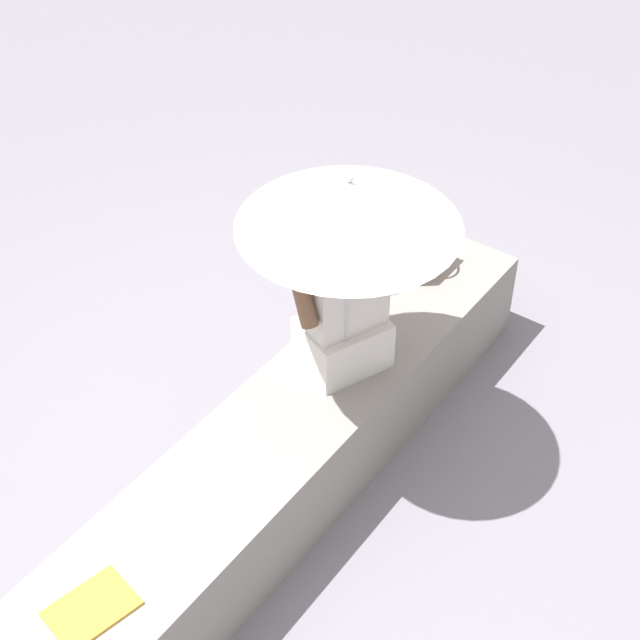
{
  "coord_description": "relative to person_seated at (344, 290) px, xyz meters",
  "views": [
    {
      "loc": [
        2.17,
        1.69,
        3.25
      ],
      "look_at": [
        -0.17,
        -0.0,
        0.79
      ],
      "focal_mm": 54.34,
      "sensor_mm": 36.0,
      "label": 1
    }
  ],
  "objects": [
    {
      "name": "ground_plane",
      "position": [
        0.34,
        0.01,
        -0.83
      ],
      "size": [
        14.0,
        14.0,
        0.0
      ],
      "primitive_type": "plane",
      "color": "slate"
    },
    {
      "name": "stone_bench",
      "position": [
        0.34,
        0.01,
        -0.61
      ],
      "size": [
        2.88,
        0.53,
        0.44
      ],
      "primitive_type": "cube",
      "color": "gray",
      "rests_on": "ground"
    },
    {
      "name": "person_seated",
      "position": [
        0.0,
        0.0,
        0.0
      ],
      "size": [
        0.51,
        0.39,
        0.9
      ],
      "color": "beige",
      "rests_on": "stone_bench"
    },
    {
      "name": "parasol",
      "position": [
        0.09,
        0.07,
        0.49
      ],
      "size": [
        0.84,
        0.84,
        1.0
      ],
      "color": "#B7B7BC",
      "rests_on": "stone_bench"
    },
    {
      "name": "handbag_black",
      "position": [
        -0.74,
        -0.08,
        -0.26
      ],
      "size": [
        0.24,
        0.18,
        0.26
      ],
      "color": "brown",
      "rests_on": "stone_bench"
    },
    {
      "name": "magazine",
      "position": [
        1.48,
        0.02,
        -0.38
      ],
      "size": [
        0.31,
        0.25,
        0.01
      ],
      "primitive_type": "cube",
      "rotation": [
        0.0,
        0.0,
        -0.2
      ],
      "color": "gold",
      "rests_on": "stone_bench"
    }
  ]
}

